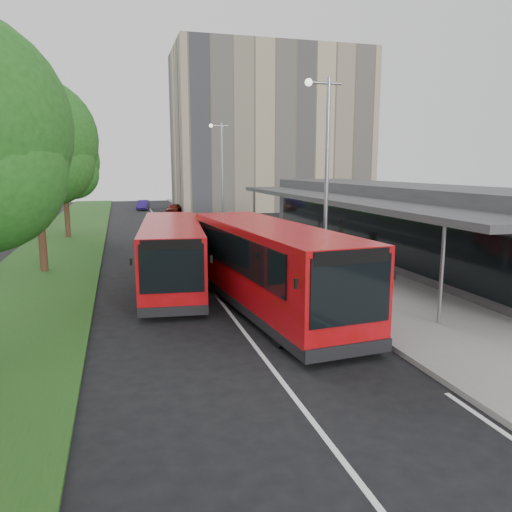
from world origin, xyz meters
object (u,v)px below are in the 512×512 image
(tree_mid, at_px, (35,148))
(car_far, at_px, (143,205))
(tree_far, at_px, (64,166))
(lamp_post_far, at_px, (221,170))
(car_near, at_px, (174,208))
(bollard, at_px, (242,229))
(bus_main, at_px, (269,267))
(bus_second, at_px, (172,254))
(lamp_post_near, at_px, (325,172))
(litter_bin, at_px, (281,243))

(tree_mid, xyz_separation_m, car_far, (6.22, 34.68, -5.19))
(tree_far, bearing_deg, lamp_post_far, 4.87)
(lamp_post_far, distance_m, car_near, 16.86)
(bollard, height_order, car_far, bollard)
(tree_far, bearing_deg, tree_mid, -90.00)
(bus_main, distance_m, bus_second, 5.16)
(lamp_post_far, height_order, bus_second, lamp_post_far)
(lamp_post_far, distance_m, bus_second, 18.70)
(lamp_post_near, distance_m, bollard, 16.20)
(car_far, bearing_deg, lamp_post_near, -73.43)
(bus_second, bearing_deg, car_near, 89.44)
(lamp_post_far, relative_size, bollard, 7.89)
(tree_mid, xyz_separation_m, litter_bin, (12.52, 2.29, -5.16))
(lamp_post_near, height_order, car_near, lamp_post_near)
(litter_bin, height_order, bollard, bollard)
(lamp_post_near, bearing_deg, tree_far, 120.29)
(tree_far, distance_m, lamp_post_near, 22.07)
(tree_mid, bearing_deg, lamp_post_far, 49.32)
(lamp_post_near, xyz_separation_m, bus_second, (-5.60, 2.47, -3.33))
(tree_mid, relative_size, car_far, 2.62)
(litter_bin, xyz_separation_m, car_near, (-3.35, 26.87, -0.06))
(bus_second, distance_m, car_near, 33.95)
(litter_bin, bearing_deg, bus_main, -110.24)
(litter_bin, bearing_deg, bus_second, -135.49)
(lamp_post_far, xyz_separation_m, car_near, (-1.97, 16.21, -4.18))
(lamp_post_near, height_order, litter_bin, lamp_post_near)
(tree_far, xyz_separation_m, bus_second, (5.52, -16.58, -3.57))
(lamp_post_near, distance_m, bus_second, 6.97)
(bus_main, distance_m, litter_bin, 11.92)
(bus_second, distance_m, car_far, 39.28)
(bollard, bearing_deg, lamp_post_far, 97.96)
(bus_second, xyz_separation_m, litter_bin, (6.99, 6.87, -0.80))
(bus_main, bearing_deg, car_near, 83.19)
(lamp_post_near, relative_size, bus_second, 0.82)
(lamp_post_near, xyz_separation_m, car_near, (-1.97, 36.21, -4.18))
(lamp_post_near, height_order, bus_second, lamp_post_near)
(bus_second, distance_m, bollard, 14.61)
(tree_far, relative_size, litter_bin, 8.68)
(car_near, bearing_deg, bollard, -64.58)
(tree_mid, xyz_separation_m, bus_second, (5.52, -4.58, -4.36))
(tree_mid, relative_size, bus_second, 0.91)
(bus_second, bearing_deg, tree_mid, 145.94)
(lamp_post_far, bearing_deg, litter_bin, -82.58)
(tree_far, xyz_separation_m, bus_main, (8.40, -20.85, -3.43))
(tree_mid, distance_m, litter_bin, 13.73)
(lamp_post_near, bearing_deg, lamp_post_far, 90.00)
(litter_bin, bearing_deg, lamp_post_near, -98.44)
(car_far, bearing_deg, litter_bin, -69.14)
(bus_second, height_order, bollard, bus_second)
(litter_bin, bearing_deg, car_near, 97.11)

